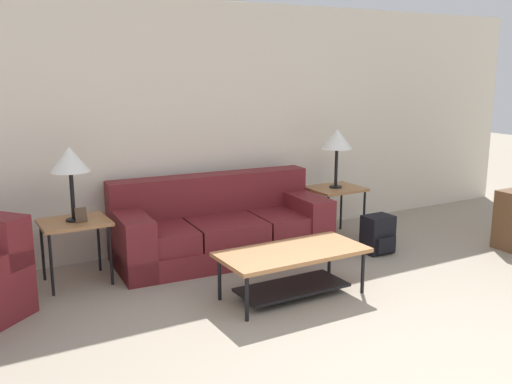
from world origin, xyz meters
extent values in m
cube|color=silver|center=(0.00, 3.63, 1.30)|extent=(9.16, 0.06, 2.60)
cube|color=maroon|center=(-0.13, 3.03, 0.11)|extent=(2.22, 1.03, 0.22)
cube|color=maroon|center=(-0.85, 3.06, 0.32)|extent=(0.75, 0.85, 0.20)
cube|color=maroon|center=(-0.13, 3.01, 0.32)|extent=(0.75, 0.85, 0.20)
cube|color=maroon|center=(0.59, 2.97, 0.32)|extent=(0.75, 0.85, 0.20)
cube|color=maroon|center=(-0.11, 3.35, 0.62)|extent=(2.17, 0.41, 0.40)
cube|color=maroon|center=(-1.06, 3.10, 0.29)|extent=(0.34, 0.91, 0.58)
cube|color=maroon|center=(0.81, 2.97, 0.29)|extent=(0.34, 0.91, 0.58)
cube|color=#A87042|center=(-0.06, 1.84, 0.39)|extent=(1.26, 0.60, 0.04)
cylinder|color=black|center=(-0.63, 1.60, 0.19)|extent=(0.03, 0.03, 0.38)
cylinder|color=black|center=(0.51, 1.60, 0.19)|extent=(0.03, 0.03, 0.38)
cylinder|color=black|center=(-0.63, 2.08, 0.19)|extent=(0.03, 0.03, 0.38)
cylinder|color=black|center=(0.51, 2.08, 0.19)|extent=(0.03, 0.03, 0.38)
cube|color=black|center=(-0.06, 1.84, 0.08)|extent=(0.94, 0.42, 0.02)
cube|color=#A87042|center=(-1.58, 3.07, 0.57)|extent=(0.59, 0.50, 0.03)
cylinder|color=black|center=(-1.83, 2.86, 0.28)|extent=(0.03, 0.03, 0.55)
cylinder|color=black|center=(-1.32, 2.86, 0.28)|extent=(0.03, 0.03, 0.55)
cylinder|color=black|center=(-1.83, 3.28, 0.28)|extent=(0.03, 0.03, 0.55)
cylinder|color=black|center=(-1.32, 3.28, 0.28)|extent=(0.03, 0.03, 0.55)
cube|color=#A87042|center=(1.32, 3.07, 0.57)|extent=(0.59, 0.50, 0.03)
cylinder|color=black|center=(1.07, 2.86, 0.28)|extent=(0.03, 0.03, 0.55)
cylinder|color=black|center=(1.58, 2.86, 0.28)|extent=(0.03, 0.03, 0.55)
cylinder|color=black|center=(1.07, 3.28, 0.28)|extent=(0.03, 0.03, 0.55)
cylinder|color=black|center=(1.58, 3.28, 0.28)|extent=(0.03, 0.03, 0.55)
cylinder|color=black|center=(-1.58, 3.07, 0.59)|extent=(0.14, 0.14, 0.02)
cylinder|color=black|center=(-1.58, 3.07, 0.81)|extent=(0.04, 0.04, 0.43)
cone|color=white|center=(-1.58, 3.07, 1.14)|extent=(0.34, 0.34, 0.22)
cylinder|color=black|center=(1.32, 3.07, 0.59)|extent=(0.14, 0.14, 0.02)
cylinder|color=black|center=(1.32, 3.07, 0.81)|extent=(0.04, 0.04, 0.43)
cone|color=white|center=(1.32, 3.07, 1.14)|extent=(0.34, 0.34, 0.22)
cube|color=black|center=(1.36, 2.38, 0.20)|extent=(0.30, 0.23, 0.40)
cube|color=black|center=(1.36, 2.25, 0.12)|extent=(0.23, 0.05, 0.16)
cylinder|color=black|center=(1.28, 2.52, 0.22)|extent=(0.02, 0.02, 0.30)
cylinder|color=black|center=(1.45, 2.52, 0.22)|extent=(0.02, 0.02, 0.30)
cube|color=#4C3828|center=(-1.53, 2.99, 0.65)|extent=(0.10, 0.04, 0.13)
camera|label=1|loc=(-2.59, -1.98, 1.91)|focal=40.00mm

